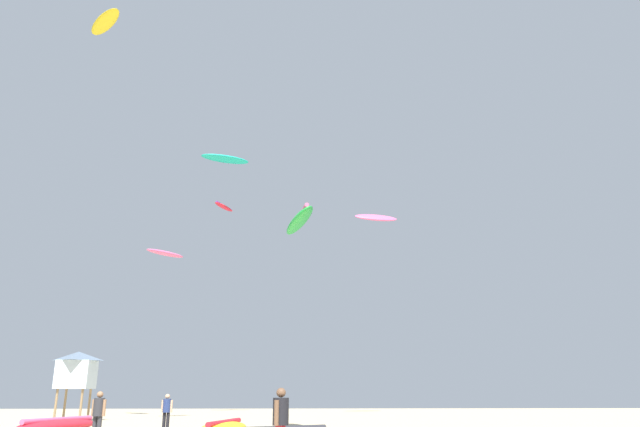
{
  "coord_description": "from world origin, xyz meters",
  "views": [
    {
      "loc": [
        -1.42,
        -11.86,
        1.58
      ],
      "look_at": [
        0.0,
        17.91,
        10.69
      ],
      "focal_mm": 33.25,
      "sensor_mm": 36.0,
      "label": 1
    }
  ],
  "objects": [
    {
      "name": "person_left",
      "position": [
        -7.06,
        16.88,
        0.93
      ],
      "size": [
        0.52,
        0.36,
        1.59
      ],
      "rotation": [
        0.0,
        0.0,
        1.39
      ],
      "color": "black",
      "rests_on": "ground"
    },
    {
      "name": "person_foreground",
      "position": [
        -1.65,
        3.44,
        1.01
      ],
      "size": [
        0.39,
        0.53,
        1.73
      ],
      "rotation": [
        0.0,
        0.0,
        2.69
      ],
      "color": "#B21E23",
      "rests_on": "ground"
    },
    {
      "name": "kite_aloft_0",
      "position": [
        -1.13,
        14.51,
        9.29
      ],
      "size": [
        1.85,
        4.33,
        1.01
      ],
      "color": "green"
    },
    {
      "name": "kite_aloft_4",
      "position": [
        -7.64,
        38.35,
        22.0
      ],
      "size": [
        4.53,
        2.7,
        0.6
      ],
      "color": "#19B29E"
    },
    {
      "name": "kite_aloft_3",
      "position": [
        -10.27,
        28.75,
        10.96
      ],
      "size": [
        2.68,
        2.89,
        0.38
      ],
      "color": "#E5598C"
    },
    {
      "name": "lifeguard_tower",
      "position": [
        -14.78,
        27.01,
        3.05
      ],
      "size": [
        2.3,
        2.3,
        4.15
      ],
      "color": "#8C704C",
      "rests_on": "ground"
    },
    {
      "name": "kite_aloft_1",
      "position": [
        -14.53,
        23.87,
        26.08
      ],
      "size": [
        3.35,
        3.74,
        0.49
      ],
      "color": "yellow"
    },
    {
      "name": "person_right",
      "position": [
        -8.26,
        10.71,
        0.98
      ],
      "size": [
        0.53,
        0.38,
        1.68
      ],
      "rotation": [
        0.0,
        0.0,
        1.25
      ],
      "color": "#2D2D33",
      "rests_on": "ground"
    },
    {
      "name": "kite_grounded_far",
      "position": [
        -11.43,
        15.76,
        0.3
      ],
      "size": [
        2.71,
        5.38,
        0.61
      ],
      "color": "red",
      "rests_on": "ground"
    },
    {
      "name": "kite_aloft_5",
      "position": [
        5.85,
        37.53,
        16.39
      ],
      "size": [
        4.02,
        1.83,
        0.99
      ],
      "color": "#E5598C"
    },
    {
      "name": "kite_aloft_2",
      "position": [
        -7.88,
        41.06,
        18.3
      ],
      "size": [
        1.97,
        3.05,
        0.47
      ],
      "color": "red"
    }
  ]
}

